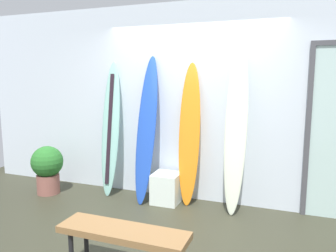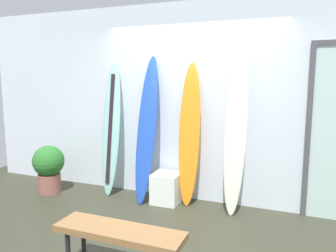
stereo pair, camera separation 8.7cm
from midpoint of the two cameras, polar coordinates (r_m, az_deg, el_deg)
name	(u,v)px [view 2 (the right image)]	position (r m, az deg, el deg)	size (l,w,h in m)	color
ground	(159,236)	(3.91, -0.91, -18.67)	(8.00, 8.00, 0.04)	#333325
wall_back	(194,103)	(4.72, 5.14, 4.02)	(7.20, 0.20, 2.80)	silver
surfboard_seafoam	(111,129)	(4.97, -9.36, -0.46)	(0.29, 0.39, 2.00)	#88C3B6
surfboard_cobalt	(147,130)	(4.62, -3.23, -0.73)	(0.30, 0.53, 2.07)	blue
surfboard_sunset	(189,135)	(4.51, 4.29, -1.50)	(0.31, 0.31, 1.97)	orange
surfboard_ivory	(236,129)	(4.28, 12.30, -0.52)	(0.30, 0.40, 2.24)	silver
display_block_left	(166,188)	(4.71, 0.26, -10.76)	(0.38, 0.38, 0.42)	silver
potted_plant	(49,166)	(5.36, -19.64, -6.63)	(0.47, 0.47, 0.73)	#8E554B
bench	(120,235)	(3.02, -7.59, -18.31)	(1.17, 0.33, 0.47)	olive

